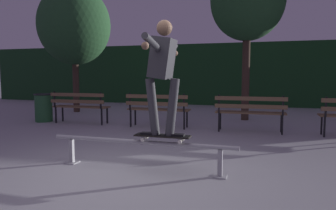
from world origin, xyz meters
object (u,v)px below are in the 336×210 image
park_bench_right_center (250,110)px  trash_can (44,107)px  park_bench_leftmost (80,104)px  grind_rail (140,147)px  park_bench_left_center (158,107)px  skateboarder (163,68)px  tree_far_left (74,25)px  tree_behind_benches (248,1)px  skateboard (162,136)px

park_bench_right_center → trash_can: 5.73m
park_bench_leftmost → trash_can: bearing=178.1°
park_bench_leftmost → park_bench_right_center: same height
grind_rail → park_bench_right_center: park_bench_right_center is taller
park_bench_left_center → park_bench_right_center: 2.26m
grind_rail → park_bench_right_center: size_ratio=1.71×
skateboarder → park_bench_leftmost: skateboarder is taller
park_bench_leftmost → tree_far_left: tree_far_left is taller
park_bench_right_center → tree_behind_benches: size_ratio=0.35×
grind_rail → skateboarder: 1.15m
skateboarder → park_bench_right_center: bearing=73.1°
skateboarder → tree_far_left: 7.88m
grind_rail → skateboarder: size_ratio=1.76×
tree_far_left → park_bench_left_center: bearing=-31.1°
grind_rail → skateboard: size_ratio=3.51×
park_bench_leftmost → park_bench_right_center: bearing=0.0°
skateboard → tree_behind_benches: bearing=81.7°
park_bench_left_center → tree_behind_benches: bearing=45.5°
grind_rail → skateboard: (0.33, -0.00, 0.17)m
skateboarder → park_bench_leftmost: 4.94m
skateboard → park_bench_leftmost: (-3.49, 3.38, 0.04)m
park_bench_leftmost → tree_behind_benches: size_ratio=0.35×
tree_far_left → tree_behind_benches: 5.96m
skateboard → trash_can: trash_can is taller
skateboard → tree_far_left: (-5.14, 5.74, 2.57)m
grind_rail → tree_far_left: (-4.81, 5.74, 2.74)m
skateboarder → skateboard: bearing=-179.1°
grind_rail → park_bench_leftmost: size_ratio=1.71×
skateboarder → park_bench_right_center: size_ratio=0.97×
park_bench_leftmost → trash_can: size_ratio=2.01×
park_bench_left_center → tree_behind_benches: tree_behind_benches is taller
skateboarder → park_bench_left_center: skateboarder is taller
tree_behind_benches → grind_rail: bearing=-101.7°
tree_behind_benches → park_bench_leftmost: bearing=-154.3°
tree_far_left → park_bench_leftmost: bearing=-55.0°
grind_rail → tree_behind_benches: (1.13, 5.44, 3.13)m
skateboard → park_bench_right_center: park_bench_right_center is taller
tree_far_left → trash_can: (0.44, -2.32, -2.65)m
skateboard → trash_can: (-4.70, 3.42, -0.09)m
skateboarder → tree_behind_benches: size_ratio=0.34×
skateboard → park_bench_leftmost: size_ratio=0.49×
tree_far_left → tree_behind_benches: size_ratio=0.96×
skateboard → grind_rail: bearing=180.0°
tree_far_left → skateboarder: bearing=-48.1°
grind_rail → park_bench_right_center: (1.36, 3.38, 0.21)m
skateboarder → tree_behind_benches: (0.79, 5.44, 2.02)m
skateboarder → park_bench_leftmost: bearing=135.9°
grind_rail → tree_behind_benches: tree_behind_benches is taller
trash_can → tree_behind_benches: bearing=20.2°
park_bench_leftmost → tree_far_left: 3.83m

